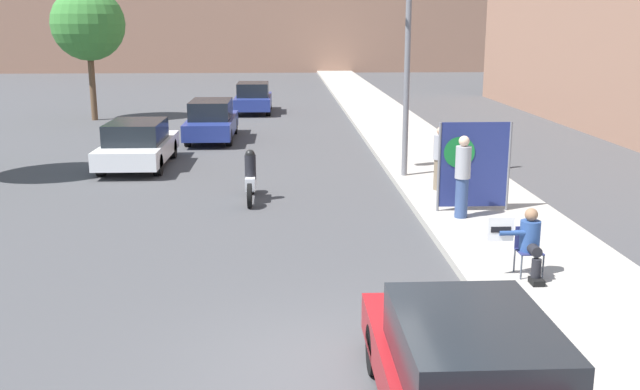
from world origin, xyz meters
The scene contains 13 objects.
ground_plane centered at (0.00, 0.00, 0.00)m, with size 160.00×160.00×0.00m, color #444447.
sidewalk_curb centered at (4.00, 15.00, 0.08)m, with size 3.22×90.00×0.17m, color #A8A399.
seated_protester centered at (3.45, 2.92, 0.79)m, with size 0.95×0.77×1.17m.
jogger_on_sidewalk centered at (3.25, 6.75, 1.10)m, with size 0.34×0.34×1.83m.
pedestrian_behind centered at (3.34, 9.49, 1.00)m, with size 0.34×0.34×1.63m.
protest_banner centered at (3.63, 7.33, 1.24)m, with size 1.66×0.06×2.04m.
traffic_light_pole centered at (1.89, 11.33, 4.43)m, with size 2.67×2.44×6.43m.
parked_car_curbside centered at (1.31, -1.45, 0.69)m, with size 1.83×4.30×1.37m.
car_on_road_nearest centered at (-5.20, 13.77, 0.72)m, with size 1.87×4.53×1.44m.
car_on_road_midblock centered at (-3.43, 19.02, 0.76)m, with size 1.71×4.79×1.54m.
car_on_road_distant centered at (-2.20, 27.75, 0.75)m, with size 1.76×4.37×1.52m.
motorcycle_on_road centered at (-1.50, 9.21, 0.56)m, with size 0.28×2.09×1.31m.
street_tree_midblock centered at (-9.48, 25.27, 4.34)m, with size 3.30×3.30×6.01m.
Camera 1 is at (-0.63, -8.32, 4.32)m, focal length 40.00 mm.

